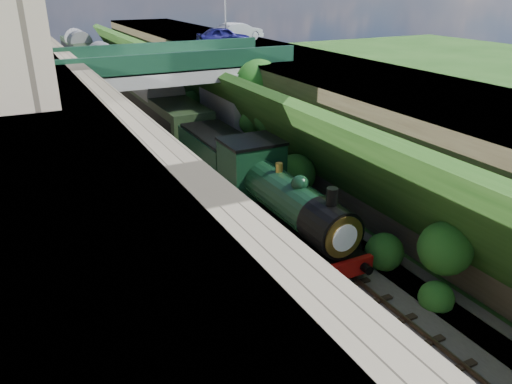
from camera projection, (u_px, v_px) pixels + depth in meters
name	position (u px, v px, depth m)	size (l,w,h in m)	color
ground	(400.00, 381.00, 15.12)	(160.00, 160.00, 0.00)	#1E4714
trackbed	(183.00, 171.00, 31.53)	(10.00, 90.00, 0.20)	#473F38
retaining_wall	(86.00, 130.00, 27.93)	(1.00, 90.00, 7.00)	#756B56
street_plateau_left	(18.00, 138.00, 26.48)	(6.00, 90.00, 7.00)	#262628
street_plateau_right	(312.00, 108.00, 34.29)	(8.00, 90.00, 6.25)	#262628
embankment_slope	(250.00, 120.00, 32.99)	(4.14, 90.00, 6.36)	#1E4714
track_left	(152.00, 174.00, 30.65)	(2.50, 90.00, 0.20)	black
track_right	(201.00, 166.00, 31.97)	(2.50, 90.00, 0.20)	black
road_bridge	(173.00, 95.00, 33.66)	(16.00, 6.40, 7.25)	gray
tree	(256.00, 87.00, 33.45)	(3.60, 3.80, 6.60)	black
lamppost	(226.00, 2.00, 41.62)	(0.87, 0.15, 6.00)	gray
car_blue	(224.00, 36.00, 40.90)	(1.79, 4.44, 1.51)	navy
car_silver	(238.00, 31.00, 44.97)	(1.62, 4.63, 1.53)	#B6B7BC
locomotive	(280.00, 201.00, 22.80)	(3.10, 10.22, 3.83)	black
tender	(218.00, 160.00, 28.96)	(2.70, 6.00, 3.05)	black
coach_front	(156.00, 107.00, 39.16)	(2.90, 18.00, 3.70)	black
coach_middle	(107.00, 72.00, 54.62)	(2.90, 18.00, 3.70)	black
coach_rear	(80.00, 52.00, 70.08)	(2.90, 18.00, 3.70)	black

